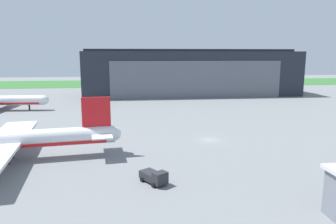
# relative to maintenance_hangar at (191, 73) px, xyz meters

# --- Properties ---
(ground_plane) EXTENTS (440.00, 440.00, 0.00)m
(ground_plane) POSITION_rel_maintenance_hangar_xyz_m (-11.74, -84.49, -10.77)
(ground_plane) COLOR slate
(grass_field_strip) EXTENTS (440.00, 56.00, 0.08)m
(grass_field_strip) POSITION_rel_maintenance_hangar_xyz_m (-11.74, 66.43, -10.73)
(grass_field_strip) COLOR #346E32
(grass_field_strip) RESTS_ON ground_plane
(maintenance_hangar) EXTENTS (103.45, 29.32, 22.47)m
(maintenance_hangar) POSITION_rel_maintenance_hangar_xyz_m (0.00, 0.00, 0.00)
(maintenance_hangar) COLOR #232833
(maintenance_hangar) RESTS_ON ground_plane
(baggage_tug) EXTENTS (4.50, 5.20, 2.19)m
(baggage_tug) POSITION_rel_maintenance_hangar_xyz_m (-26.56, -108.08, -9.70)
(baggage_tug) COLOR #28282D
(baggage_tug) RESTS_ON ground_plane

